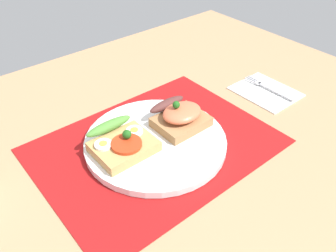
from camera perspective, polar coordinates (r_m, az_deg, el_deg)
name	(u,v)px	position (r cm, az deg, el deg)	size (l,w,h in cm)	color
ground_plane	(156,152)	(66.57, -1.99, -4.25)	(120.00, 90.00, 3.20)	tan
placemat	(156,145)	(65.41, -2.03, -3.11)	(42.63, 32.04, 0.30)	maroon
plate	(156,142)	(64.87, -2.04, -2.56)	(26.20, 26.20, 1.36)	white
sandwich_egg_tomato	(122,143)	(61.96, -7.57, -2.69)	(10.44, 9.91, 4.06)	tan
sandwich_salmon	(179,116)	(66.75, 1.84, 1.70)	(9.67, 9.30, 5.61)	#A07347
napkin	(266,91)	(83.43, 15.63, 5.49)	(11.38, 13.55, 0.60)	white
fork	(267,87)	(84.08, 15.88, 6.08)	(1.62, 13.11, 0.32)	#B7B7BC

